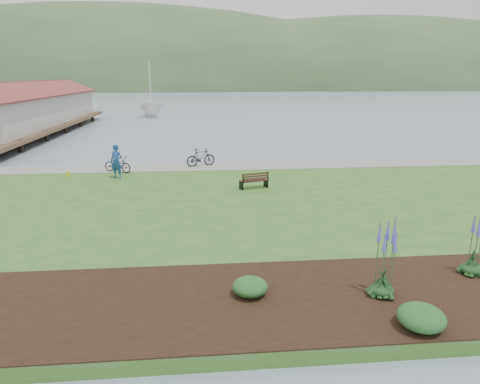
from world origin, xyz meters
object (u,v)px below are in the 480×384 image
Objects in this scene: park_bench at (254,180)px; bicycle_a at (118,164)px; person at (116,159)px; sailboat at (152,117)px.

bicycle_a is at bearing 133.63° from park_bench.
person is at bearing 142.46° from park_bench.
bicycle_a is (-0.25, 1.57, -0.64)m from person.
sailboat reaches higher than bicycle_a.
bicycle_a is 38.96m from sailboat.
person is 1.71m from bicycle_a.
sailboat reaches higher than park_bench.
person is (-7.42, 2.95, 0.68)m from park_bench.
sailboat is (-2.35, 40.47, -1.52)m from person.
sailboat reaches higher than person.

